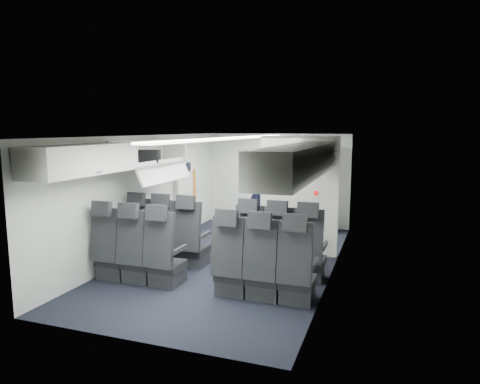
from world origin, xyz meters
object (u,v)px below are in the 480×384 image
Objects in this scene: flight_attendant at (257,198)px; boarding_door at (186,190)px; seat_row_mid at (197,263)px; carry_on_bag at (148,157)px; seat_row_front at (221,246)px; galley_unit at (315,188)px.

boarding_door is at bearing 78.17° from flight_attendant.
flight_attendant is at bearing 89.23° from seat_row_mid.
carry_on_bag is at bearing -83.27° from boarding_door.
boarding_door is 2.07m from carry_on_bag.
carry_on_bag is at bearing 171.66° from seat_row_front.
seat_row_front is 1.99m from carry_on_bag.
carry_on_bag reaches higher than galley_unit.
seat_row_mid is at bearing -57.02° from carry_on_bag.
galley_unit is 1.02× the size of boarding_door.
seat_row_front is 1.75× the size of galley_unit.
flight_attendant is at bearing 88.85° from seat_row_front.
seat_row_front is at bearing -27.35° from carry_on_bag.
flight_attendant is (-0.91, -1.39, -0.06)m from galley_unit.
galley_unit is 1.06× the size of flight_attendant.
seat_row_front is 2.71m from boarding_door.
carry_on_bag reaches higher than flight_attendant.
galley_unit is at bearing 33.14° from carry_on_bag.
seat_row_front is at bearing -106.28° from galley_unit.
seat_row_mid is 4.30m from galley_unit.
seat_row_front is 1.00× the size of seat_row_mid.
boarding_door is at bearing 128.16° from seat_row_front.
seat_row_front is at bearing 174.70° from flight_attendant.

